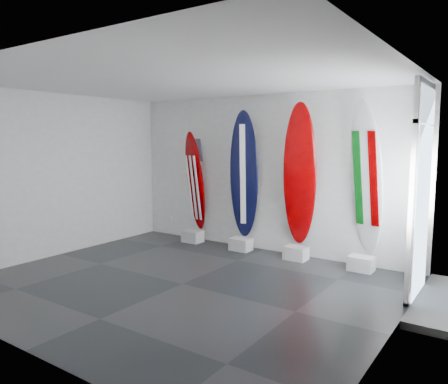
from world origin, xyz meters
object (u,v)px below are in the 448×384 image
Objects in this scene: surfboard_swiss at (300,175)px; surfboard_italy at (366,179)px; surfboard_usa at (195,181)px; surfboard_navy at (244,175)px.

surfboard_swiss reaches higher than surfboard_italy.
surfboard_swiss is (2.38, 0.00, 0.24)m from surfboard_usa.
surfboard_usa is 2.39m from surfboard_swiss.
surfboard_usa is 0.82× the size of surfboard_italy.
surfboard_navy is at bearing 161.17° from surfboard_swiss.
surfboard_italy is at bearing -17.14° from surfboard_navy.
surfboard_usa is 0.81× the size of surfboard_swiss.
surfboard_italy is (2.34, 0.00, 0.04)m from surfboard_navy.
surfboard_usa is 1.22m from surfboard_navy.
surfboard_usa is at bearing 162.86° from surfboard_navy.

